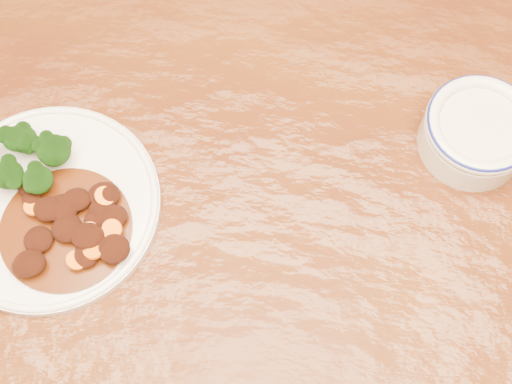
{
  "coord_description": "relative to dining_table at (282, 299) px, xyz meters",
  "views": [
    {
      "loc": [
        -0.03,
        -0.2,
        1.44
      ],
      "look_at": [
        -0.03,
        0.09,
        0.77
      ],
      "focal_mm": 50.0,
      "sensor_mm": 36.0,
      "label": 1
    }
  ],
  "objects": [
    {
      "name": "broccoli_florets",
      "position": [
        -0.28,
        0.11,
        0.11
      ],
      "size": [
        0.12,
        0.08,
        0.04
      ],
      "color": "#5C8A47",
      "rests_on": "dinner_plate"
    },
    {
      "name": "mince_stew",
      "position": [
        -0.22,
        0.04,
        0.1
      ],
      "size": [
        0.14,
        0.14,
        0.02
      ],
      "color": "#441A07",
      "rests_on": "dinner_plate"
    },
    {
      "name": "dip_bowl",
      "position": [
        0.2,
        0.16,
        0.11
      ],
      "size": [
        0.12,
        0.12,
        0.05
      ],
      "rotation": [
        0.0,
        0.0,
        0.17
      ],
      "color": "beige",
      "rests_on": "dining_table"
    },
    {
      "name": "dining_table",
      "position": [
        0.0,
        0.0,
        0.0
      ],
      "size": [
        1.61,
        1.09,
        0.75
      ],
      "rotation": [
        0.0,
        0.0,
        -0.13
      ],
      "color": "#552C0F",
      "rests_on": "ground"
    },
    {
      "name": "dinner_plate",
      "position": [
        -0.25,
        0.07,
        0.09
      ],
      "size": [
        0.23,
        0.23,
        0.01
      ],
      "rotation": [
        0.0,
        0.0,
        -0.17
      ],
      "color": "silver",
      "rests_on": "dining_table"
    }
  ]
}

